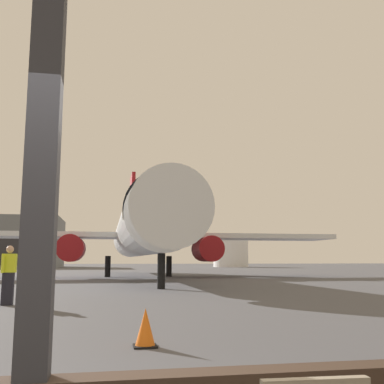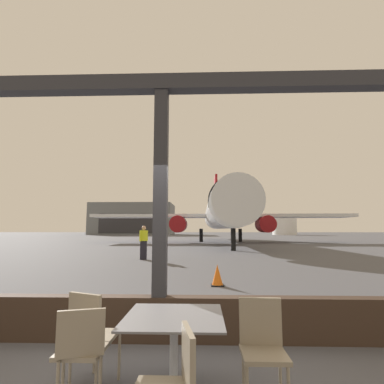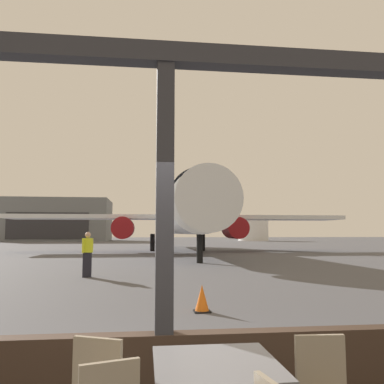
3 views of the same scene
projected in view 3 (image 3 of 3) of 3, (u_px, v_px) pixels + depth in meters
name	position (u px, v px, depth m)	size (l,w,h in m)	color
ground_plane	(147.00, 248.00, 43.79)	(220.00, 220.00, 0.00)	#4C4C51
window_frame	(164.00, 260.00, 4.42)	(8.65, 0.24, 3.92)	#38281E
airplane	(180.00, 214.00, 35.29)	(30.54, 32.72, 10.25)	silver
ground_crew_worker	(87.00, 254.00, 15.34)	(0.40, 0.48, 1.74)	black
traffic_cone	(202.00, 299.00, 8.60)	(0.36, 0.36, 0.58)	orange
distant_hangar	(56.00, 220.00, 85.69)	(22.76, 14.91, 8.89)	slate
fuel_storage_tank	(253.00, 230.00, 85.04)	(6.43, 6.43, 4.83)	white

